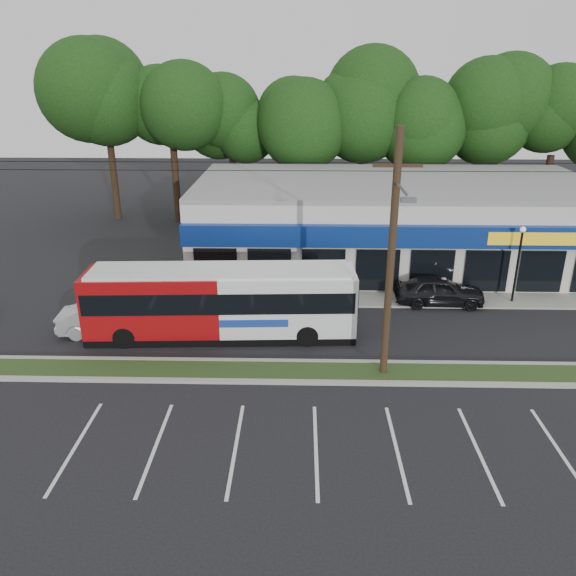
# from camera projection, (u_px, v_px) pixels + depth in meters

# --- Properties ---
(ground) EXTENTS (120.00, 120.00, 0.00)m
(ground) POSITION_uv_depth(u_px,v_px,m) (311.00, 386.00, 22.48)
(ground) COLOR black
(ground) RESTS_ON ground
(grass_strip) EXTENTS (40.00, 1.60, 0.12)m
(grass_strip) POSITION_uv_depth(u_px,v_px,m) (311.00, 372.00, 23.39)
(grass_strip) COLOR #2C3D18
(grass_strip) RESTS_ON ground
(curb_south) EXTENTS (40.00, 0.25, 0.14)m
(curb_south) POSITION_uv_depth(u_px,v_px,m) (311.00, 382.00, 22.60)
(curb_south) COLOR #9E9E93
(curb_south) RESTS_ON ground
(curb_north) EXTENTS (40.00, 0.25, 0.14)m
(curb_north) POSITION_uv_depth(u_px,v_px,m) (311.00, 362.00, 24.18)
(curb_north) COLOR #9E9E93
(curb_north) RESTS_ON ground
(sidewalk) EXTENTS (32.00, 2.20, 0.10)m
(sidewalk) POSITION_uv_depth(u_px,v_px,m) (400.00, 299.00, 30.72)
(sidewalk) COLOR #9E9E93
(sidewalk) RESTS_ON ground
(strip_mall) EXTENTS (25.00, 12.55, 5.30)m
(strip_mall) POSITION_uv_depth(u_px,v_px,m) (393.00, 221.00, 36.19)
(strip_mall) COLOR beige
(strip_mall) RESTS_ON ground
(utility_pole) EXTENTS (50.00, 2.77, 10.00)m
(utility_pole) POSITION_uv_depth(u_px,v_px,m) (388.00, 251.00, 21.29)
(utility_pole) COLOR black
(utility_pole) RESTS_ON ground
(lamp_post) EXTENTS (0.30, 0.30, 4.25)m
(lamp_post) POSITION_uv_depth(u_px,v_px,m) (519.00, 256.00, 29.44)
(lamp_post) COLOR black
(lamp_post) RESTS_ON ground
(tree_line) EXTENTS (46.76, 6.76, 11.83)m
(tree_line) POSITION_uv_depth(u_px,v_px,m) (359.00, 115.00, 43.48)
(tree_line) COLOR black
(tree_line) RESTS_ON ground
(metrobus) EXTENTS (12.56, 3.20, 3.35)m
(metrobus) POSITION_uv_depth(u_px,v_px,m) (221.00, 301.00, 26.11)
(metrobus) COLOR #980B0E
(metrobus) RESTS_ON ground
(car_dark) EXTENTS (4.74, 2.05, 1.60)m
(car_dark) POSITION_uv_depth(u_px,v_px,m) (440.00, 290.00, 29.94)
(car_dark) COLOR black
(car_dark) RESTS_ON ground
(car_silver) EXTENTS (4.88, 2.08, 1.57)m
(car_silver) POSITION_uv_depth(u_px,v_px,m) (110.00, 318.00, 26.67)
(car_silver) COLOR #ACB0B4
(car_silver) RESTS_ON ground
(pedestrian_a) EXTENTS (0.62, 0.47, 1.53)m
(pedestrian_a) POSITION_uv_depth(u_px,v_px,m) (346.00, 290.00, 30.01)
(pedestrian_a) COLOR beige
(pedestrian_a) RESTS_ON ground
(pedestrian_b) EXTENTS (0.86, 0.73, 1.54)m
(pedestrian_b) POSITION_uv_depth(u_px,v_px,m) (442.00, 291.00, 29.95)
(pedestrian_b) COLOR beige
(pedestrian_b) RESTS_ON ground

